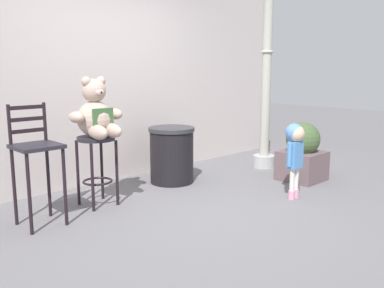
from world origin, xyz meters
name	(u,v)px	position (x,y,z in m)	size (l,w,h in m)	color
ground_plane	(190,212)	(0.00, 0.00, 0.00)	(24.00, 24.00, 0.00)	slate
building_wall	(92,46)	(0.00, 1.78, 1.74)	(7.08, 0.30, 3.48)	beige
bar_stool_with_teddy	(97,156)	(-0.56, 0.85, 0.54)	(0.40, 0.40, 0.75)	#232129
teddy_bear	(96,115)	(-0.56, 0.82, 0.98)	(0.59, 0.53, 0.63)	tan
child_walking	(295,145)	(1.16, -0.49, 0.62)	(0.27, 0.22, 0.86)	pink
trash_bin	(172,155)	(0.63, 0.99, 0.36)	(0.59, 0.59, 0.72)	black
lamppost	(266,89)	(2.18, 0.67, 1.17)	(0.32, 0.32, 2.93)	#A7A8A7
bar_chair_empty	(36,154)	(-1.26, 0.73, 0.68)	(0.40, 0.40, 1.14)	#232129
planter_with_shrub	(302,154)	(1.94, -0.12, 0.35)	(0.52, 0.52, 0.77)	#635053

